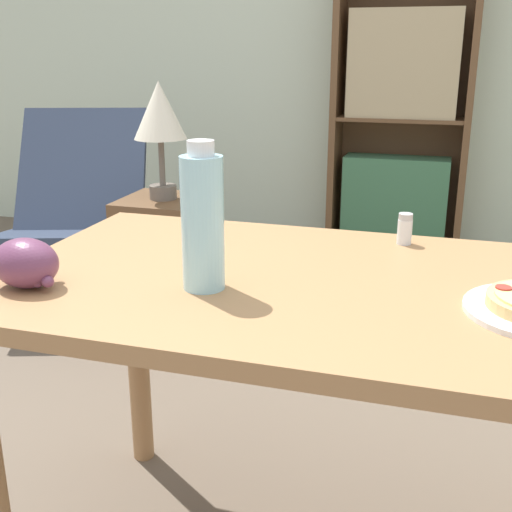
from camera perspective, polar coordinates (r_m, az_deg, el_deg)
wall_back at (r=3.81m, az=12.28°, el=19.80°), size 8.00×0.05×2.60m
dining_table at (r=1.29m, az=4.43°, el=-6.34°), size 1.21×0.74×0.73m
grape_bunch at (r=1.27m, az=-19.77°, el=-0.63°), size 0.13×0.11×0.09m
drink_bottle at (r=1.17m, az=-4.77°, el=3.13°), size 0.08×0.08×0.27m
salt_shaker at (r=1.50m, az=13.09°, el=2.35°), size 0.03×0.03×0.07m
lounge_chair_near at (r=3.07m, az=-15.48°, el=0.92°), size 0.77×0.91×0.88m
bookshelf at (r=3.65m, az=12.63°, el=10.76°), size 0.74×0.28×1.58m
side_table at (r=2.74m, az=-7.97°, el=-0.73°), size 0.34×0.34×0.57m
table_lamp at (r=2.61m, az=-8.56°, el=12.19°), size 0.21×0.21×0.47m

